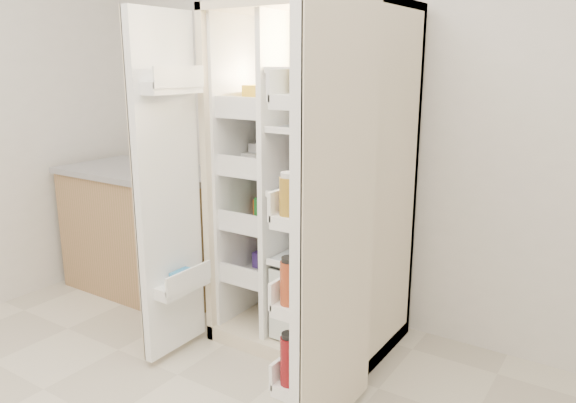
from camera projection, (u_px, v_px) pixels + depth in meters
The scene contains 5 objects.
wall_back at pixel (365, 93), 3.05m from camera, with size 4.00×0.02×2.70m, color silver.
refrigerator at pixel (318, 208), 2.97m from camera, with size 0.92×0.70×1.80m.
freezer_door at pixel (168, 191), 2.72m from camera, with size 0.15×0.40×1.72m.
fridge_door at pixel (331, 231), 2.13m from camera, with size 0.17×0.58×1.72m.
kitchen_counter at pixel (148, 230), 3.66m from camera, with size 1.16×0.62×0.84m.
Camera 1 is at (1.35, -0.83, 1.51)m, focal length 34.00 mm.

